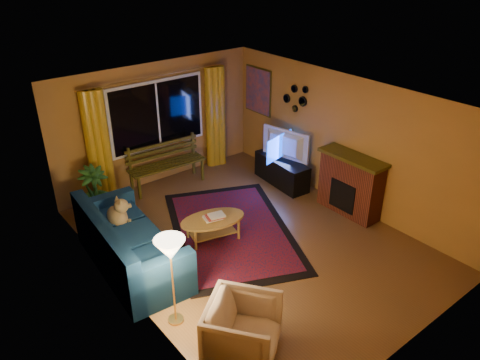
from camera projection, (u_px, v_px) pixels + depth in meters
floor at (251, 241)px, 8.02m from camera, size 4.50×6.00×0.02m
ceiling at (253, 99)px, 6.86m from camera, size 4.50×6.00×0.02m
wall_back at (157, 123)px, 9.53m from camera, size 4.50×0.02×2.50m
wall_left at (121, 224)px, 6.19m from camera, size 0.02×6.00×2.50m
wall_right at (345, 141)px, 8.69m from camera, size 0.02×6.00×2.50m
window at (158, 115)px, 9.39m from camera, size 2.00×0.02×1.30m
curtain_rod at (156, 76)px, 8.99m from camera, size 3.20×0.03×0.03m
curtain_left at (98, 148)px, 8.75m from camera, size 0.36×0.36×2.24m
curtain_right at (215, 117)px, 10.24m from camera, size 0.36×0.36×2.24m
bench at (168, 175)px, 9.69m from camera, size 1.63×0.58×0.48m
potted_plant at (94, 192)px, 8.52m from camera, size 0.63×0.63×0.98m
sofa at (131, 241)px, 7.19m from camera, size 1.17×2.41×0.95m
dog at (117, 213)px, 7.48m from camera, size 0.32×0.42×0.45m
armchair at (243, 328)px, 5.65m from camera, size 1.14×1.13×0.86m
floor_lamp at (173, 282)px, 6.05m from camera, size 0.25×0.25×1.31m
rug at (231, 230)px, 8.28m from camera, size 3.08×3.66×0.02m
coffee_table at (213, 229)px, 7.97m from camera, size 1.36×1.36×0.41m
tv_console at (282, 171)px, 9.76m from camera, size 0.56×1.36×0.55m
television at (283, 145)px, 9.49m from camera, size 0.39×1.08×0.62m
fireplace at (350, 186)px, 8.62m from camera, size 0.40×1.20×1.10m
mirror_cluster at (295, 97)px, 9.31m from camera, size 0.06×0.60×0.56m
painting at (258, 91)px, 10.18m from camera, size 0.04×0.76×0.96m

